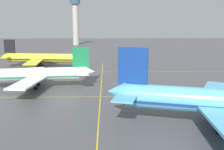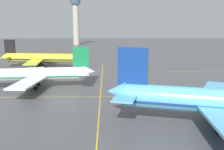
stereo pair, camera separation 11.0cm
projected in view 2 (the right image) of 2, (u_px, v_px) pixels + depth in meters
name	position (u px, v px, depth m)	size (l,w,h in m)	color
airliner_second_row	(31.00, 75.00, 66.63)	(34.17, 29.29, 10.62)	white
airliner_third_row	(43.00, 58.00, 99.90)	(34.79, 29.77, 10.81)	yellow
taxiway_markings	(100.00, 97.00, 59.19)	(157.14, 106.18, 0.01)	yellow
control_tower	(76.00, 18.00, 212.22)	(8.82, 8.82, 38.59)	#ADA89E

